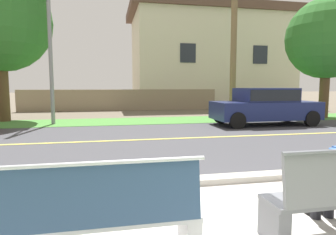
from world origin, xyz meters
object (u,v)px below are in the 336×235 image
(car_navy_near, at_px, (265,105))
(shade_tree_far_left, at_px, (1,12))
(bench_left, at_px, (101,218))
(shade_tree_left, at_px, (331,32))
(streetlamp, at_px, (50,24))

(car_navy_near, xyz_separation_m, shade_tree_far_left, (-10.93, 3.39, 4.00))
(bench_left, bearing_deg, shade_tree_far_left, 110.63)
(bench_left, xyz_separation_m, shade_tree_far_left, (-4.48, 11.89, 4.40))
(shade_tree_far_left, distance_m, shade_tree_left, 15.53)
(shade_tree_left, bearing_deg, streetlamp, 178.54)
(bench_left, relative_size, car_navy_near, 0.42)
(car_navy_near, distance_m, shade_tree_far_left, 12.12)
(shade_tree_far_left, bearing_deg, shade_tree_left, -5.64)
(bench_left, bearing_deg, shade_tree_left, 43.37)
(bench_left, relative_size, shade_tree_left, 0.27)
(car_navy_near, bearing_deg, shade_tree_left, 22.35)
(streetlamp, distance_m, shade_tree_left, 13.23)
(bench_left, xyz_separation_m, shade_tree_left, (10.97, 10.36, 3.83))
(bench_left, distance_m, car_navy_near, 10.68)
(car_navy_near, relative_size, streetlamp, 0.58)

